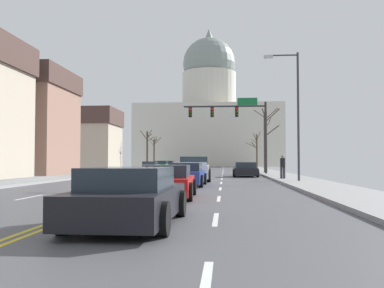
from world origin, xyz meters
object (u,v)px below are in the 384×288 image
object	(u,v)px
street_lamp_right	(294,105)
sedan_oncoming_01	(162,166)
signal_gantry	(236,119)
sedan_near_02	(186,175)
sedan_near_00	(245,170)
pedestrian_00	(283,165)
sedan_oncoming_03	(196,164)
sedan_near_03	(168,182)
sedan_near_04	(130,197)
sedan_oncoming_02	(168,165)
sedan_oncoming_00	(150,167)
pickup_truck_near_01	(194,170)

from	to	relation	value
street_lamp_right	sedan_oncoming_01	bearing A→B (deg)	111.84
signal_gantry	sedan_near_02	world-z (taller)	signal_gantry
sedan_near_00	pedestrian_00	bearing A→B (deg)	-71.63
signal_gantry	sedan_oncoming_03	world-z (taller)	signal_gantry
sedan_near_00	pedestrian_00	xyz separation A→B (m)	(2.19, -6.60, 0.46)
sedan_near_00	sedan_near_03	distance (m)	20.44
sedan_near_03	sedan_near_04	world-z (taller)	sedan_near_04
pedestrian_00	sedan_oncoming_02	bearing A→B (deg)	108.88
street_lamp_right	sedan_near_04	world-z (taller)	street_lamp_right
sedan_oncoming_00	sedan_oncoming_02	bearing A→B (deg)	90.52
sedan_near_04	street_lamp_right	bearing A→B (deg)	69.76
street_lamp_right	sedan_oncoming_02	distance (m)	43.27
sedan_oncoming_01	pedestrian_00	size ratio (longest dim) A/B	2.71
sedan_near_03	sedan_oncoming_03	xyz separation A→B (m)	(-3.26, 62.91, 0.02)
street_lamp_right	pedestrian_00	xyz separation A→B (m)	(-0.30, 2.91, -3.74)
pickup_truck_near_01	sedan_oncoming_03	xyz separation A→B (m)	(-3.25, 49.99, -0.14)
street_lamp_right	sedan_near_04	size ratio (longest dim) A/B	1.79
sedan_near_02	pedestrian_00	size ratio (longest dim) A/B	2.80
sedan_near_00	sedan_oncoming_00	xyz separation A→B (m)	(-10.66, 13.80, 0.04)
sedan_near_02	sedan_oncoming_01	xyz separation A→B (m)	(-6.85, 36.16, 0.04)
pickup_truck_near_01	sedan_near_03	world-z (taller)	pickup_truck_near_01
sedan_near_02	sedan_near_03	size ratio (longest dim) A/B	1.05
sedan_oncoming_03	sedan_near_02	bearing A→B (deg)	-86.65
sedan_near_03	sedan_near_04	bearing A→B (deg)	-89.56
signal_gantry	sedan_oncoming_03	bearing A→B (deg)	99.58
pickup_truck_near_01	sedan_oncoming_01	xyz separation A→B (m)	(-6.85, 30.46, -0.12)
sedan_oncoming_01	sedan_oncoming_02	world-z (taller)	sedan_oncoming_01
signal_gantry	street_lamp_right	size ratio (longest dim) A/B	1.01
sedan_near_04	sedan_oncoming_02	bearing A→B (deg)	96.96
street_lamp_right	pickup_truck_near_01	distance (m)	7.84
sedan_near_02	signal_gantry	bearing A→B (deg)	79.56
sedan_near_00	pickup_truck_near_01	xyz separation A→B (m)	(-3.81, -7.16, 0.18)
signal_gantry	pedestrian_00	distance (m)	12.27
sedan_near_03	street_lamp_right	bearing A→B (deg)	59.25
sedan_near_02	sedan_oncoming_03	distance (m)	55.78
pickup_truck_near_01	pedestrian_00	bearing A→B (deg)	5.38
street_lamp_right	sedan_near_00	world-z (taller)	street_lamp_right
street_lamp_right	sedan_oncoming_01	distance (m)	35.58
signal_gantry	sedan_near_04	xyz separation A→B (m)	(-3.15, -30.98, -4.75)
sedan_near_03	sedan_near_02	bearing A→B (deg)	90.05
sedan_near_04	sedan_oncoming_00	distance (m)	40.82
pickup_truck_near_01	pedestrian_00	xyz separation A→B (m)	(6.00, 0.57, 0.29)
sedan_oncoming_01	sedan_near_02	bearing A→B (deg)	-79.27
pickup_truck_near_01	sedan_oncoming_00	size ratio (longest dim) A/B	1.27
pickup_truck_near_01	sedan_near_04	xyz separation A→B (m)	(0.06, -19.27, -0.16)
sedan_near_00	pickup_truck_near_01	world-z (taller)	pickup_truck_near_01
sedan_near_02	sedan_oncoming_00	xyz separation A→B (m)	(-6.85, 26.66, 0.02)
sedan_near_02	sedan_near_03	xyz separation A→B (m)	(0.01, -7.22, -0.01)
sedan_oncoming_03	pedestrian_00	bearing A→B (deg)	-79.39
sedan_oncoming_02	pedestrian_00	size ratio (longest dim) A/B	2.77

